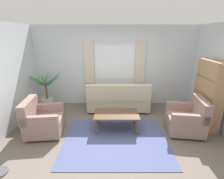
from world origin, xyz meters
The scene contains 10 objects.
ground_plane centered at (0.00, 0.00, 0.00)m, with size 6.24×6.24×0.00m, color #6B6056.
wall_back centered at (0.00, 2.26, 1.30)m, with size 5.32×0.12×2.60m, color silver.
window_with_curtains centered at (0.00, 2.18, 1.45)m, with size 1.98×0.07×1.40m.
area_rug centered at (0.00, 0.00, 0.01)m, with size 2.34×1.89×0.01m, color #4C5684.
couch centered at (0.11, 1.62, 0.37)m, with size 1.90×0.82×0.92m.
armchair_left centered at (-1.77, 0.31, 0.35)m, with size 0.90×0.92×0.88m.
armchair_right centered at (1.76, 0.38, 0.35)m, with size 0.93×0.94×0.88m.
coffee_table centered at (0.03, 0.50, 0.38)m, with size 1.10×0.64×0.44m.
potted_plant centered at (-2.16, 1.73, 0.56)m, with size 1.18×1.27×1.25m.
bookshelf centered at (2.35, 0.71, 0.88)m, with size 0.30×0.94×1.72m.
Camera 1 is at (-0.09, -3.31, 2.33)m, focal length 27.13 mm.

